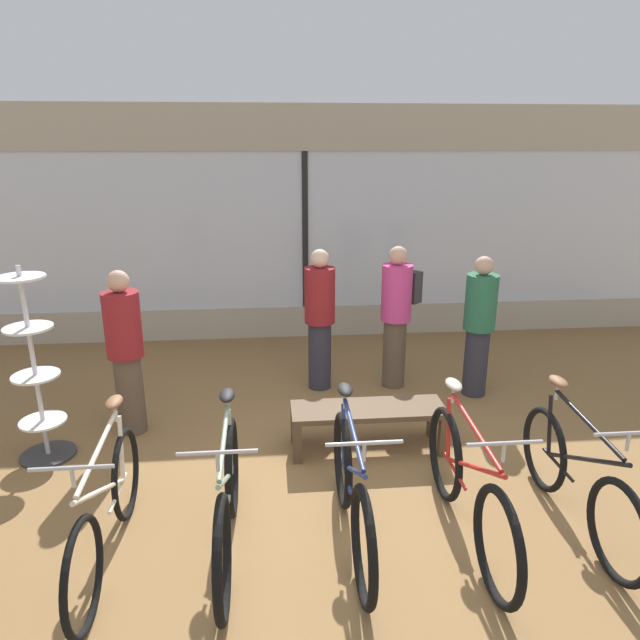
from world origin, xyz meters
TOP-DOWN VIEW (x-y plane):
  - ground_plane at (0.00, 0.00)m, footprint 24.00×24.00m
  - shop_back_wall at (0.00, 4.15)m, footprint 12.00×0.08m
  - bicycle_far_left at (-1.63, -0.41)m, footprint 0.46×1.74m
  - bicycle_left at (-0.84, -0.41)m, footprint 0.46×1.74m
  - bicycle_center at (0.01, -0.38)m, footprint 0.46×1.73m
  - bicycle_right at (0.83, -0.41)m, footprint 0.46×1.82m
  - bicycle_far_right at (1.67, -0.34)m, footprint 0.46×1.71m
  - accessory_rack at (-2.56, 1.02)m, footprint 0.48×0.48m
  - display_bench at (0.35, 0.89)m, footprint 1.40×0.44m
  - customer_near_rack at (1.75, 1.96)m, footprint 0.48×0.48m
  - customer_by_window at (0.04, 2.31)m, footprint 0.45×0.45m
  - customer_mid_floor at (0.91, 2.29)m, footprint 0.56×0.52m
  - customer_near_bench at (-1.88, 1.43)m, footprint 0.46×0.46m

SIDE VIEW (x-z plane):
  - ground_plane at x=0.00m, z-range 0.00..0.00m
  - display_bench at x=0.35m, z-range 0.14..0.55m
  - bicycle_far_right at x=1.67m, z-range -0.13..0.89m
  - bicycle_far_left at x=-1.63m, z-range -0.13..0.90m
  - bicycle_center at x=0.01m, z-range -0.13..0.92m
  - bicycle_right at x=0.83m, z-range -0.13..0.92m
  - bicycle_left at x=-0.84m, z-range -0.13..0.93m
  - accessory_rack at x=-2.56m, z-range -0.16..1.60m
  - customer_near_rack at x=1.75m, z-range 0.03..1.61m
  - customer_by_window at x=0.04m, z-range 0.04..1.65m
  - customer_near_bench at x=-1.88m, z-range 0.04..1.65m
  - customer_mid_floor at x=0.91m, z-range 0.06..1.70m
  - shop_back_wall at x=0.00m, z-range 0.04..3.24m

